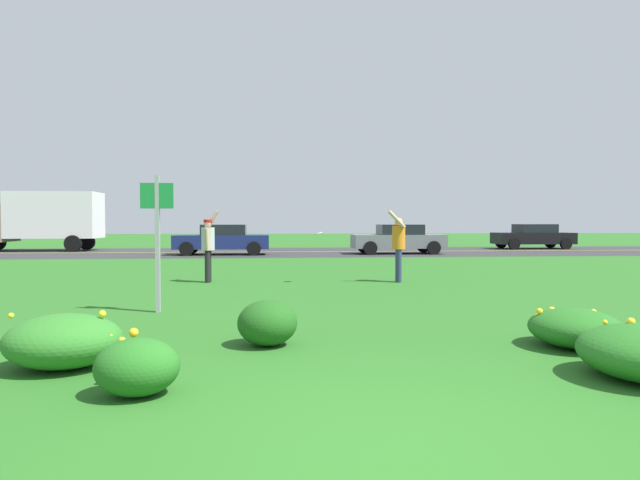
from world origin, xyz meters
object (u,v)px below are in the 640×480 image
(sign_post_near_path, at_px, (157,229))
(frisbee_white, at_px, (318,234))
(person_thrower_red_cap_gray_shirt, at_px, (208,244))
(car_black_leftmost, at_px, (533,236))
(box_truck_tan, at_px, (38,218))
(car_navy_center_right, at_px, (222,239))
(person_catcher_orange_shirt, at_px, (398,243))
(car_gray_center_left, at_px, (398,239))

(sign_post_near_path, bearing_deg, frisbee_white, 53.97)
(person_thrower_red_cap_gray_shirt, height_order, car_black_leftmost, person_thrower_red_cap_gray_shirt)
(sign_post_near_path, bearing_deg, box_truck_tan, 116.17)
(frisbee_white, relative_size, car_black_leftmost, 0.05)
(car_navy_center_right, bearing_deg, sign_post_near_path, -88.86)
(car_black_leftmost, xyz_separation_m, box_truck_tan, (-28.00, -0.00, 1.06))
(person_catcher_orange_shirt, xyz_separation_m, car_navy_center_right, (-5.62, 12.80, -0.27))
(person_catcher_orange_shirt, xyz_separation_m, frisbee_white, (-2.12, -0.06, 0.26))
(frisbee_white, height_order, car_black_leftmost, car_black_leftmost)
(sign_post_near_path, distance_m, person_catcher_orange_shirt, 6.88)
(car_black_leftmost, distance_m, box_truck_tan, 28.02)
(person_catcher_orange_shirt, bearing_deg, car_navy_center_right, 113.69)
(person_catcher_orange_shirt, distance_m, car_gray_center_left, 13.15)
(person_thrower_red_cap_gray_shirt, distance_m, car_black_leftmost, 23.93)
(car_gray_center_left, xyz_separation_m, car_navy_center_right, (-8.62, 0.00, 0.00))
(person_catcher_orange_shirt, xyz_separation_m, car_gray_center_left, (3.01, 12.80, -0.27))
(person_catcher_orange_shirt, xyz_separation_m, car_black_leftmost, (12.13, 17.18, -0.27))
(person_thrower_red_cap_gray_shirt, height_order, frisbee_white, person_thrower_red_cap_gray_shirt)
(car_gray_center_left, distance_m, car_navy_center_right, 8.62)
(person_catcher_orange_shirt, height_order, car_gray_center_left, person_catcher_orange_shirt)
(sign_post_near_path, height_order, car_gray_center_left, sign_post_near_path)
(sign_post_near_path, relative_size, car_gray_center_left, 0.53)
(sign_post_near_path, relative_size, car_navy_center_right, 0.53)
(frisbee_white, bearing_deg, person_thrower_red_cap_gray_shirt, 170.80)
(sign_post_near_path, bearing_deg, person_catcher_orange_shirt, 39.83)
(frisbee_white, height_order, car_navy_center_right, car_navy_center_right)
(car_gray_center_left, height_order, car_navy_center_right, same)
(sign_post_near_path, bearing_deg, car_black_leftmost, 51.11)
(frisbee_white, bearing_deg, car_gray_center_left, 68.27)
(sign_post_near_path, distance_m, car_gray_center_left, 19.10)
(sign_post_near_path, relative_size, car_black_leftmost, 0.53)
(car_gray_center_left, height_order, box_truck_tan, box_truck_tan)
(sign_post_near_path, xyz_separation_m, person_thrower_red_cap_gray_shirt, (0.34, 4.80, -0.44))
(sign_post_near_path, xyz_separation_m, box_truck_tan, (-10.60, 21.58, 0.36))
(sign_post_near_path, distance_m, person_thrower_red_cap_gray_shirt, 4.83)
(person_catcher_orange_shirt, bearing_deg, sign_post_near_path, -140.17)
(car_navy_center_right, bearing_deg, box_truck_tan, 156.90)
(sign_post_near_path, bearing_deg, car_navy_center_right, 91.14)
(car_black_leftmost, bearing_deg, sign_post_near_path, -128.89)
(person_catcher_orange_shirt, distance_m, frisbee_white, 2.13)
(person_thrower_red_cap_gray_shirt, distance_m, frisbee_white, 2.87)
(frisbee_white, distance_m, box_truck_tan, 22.06)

